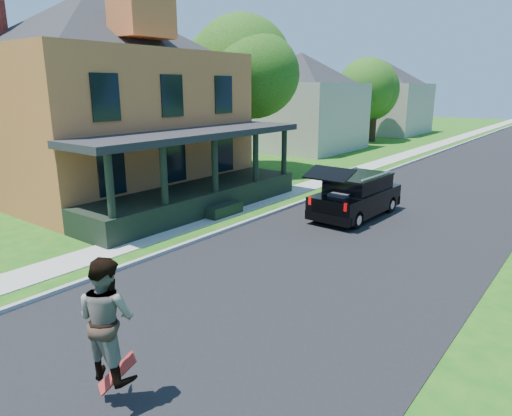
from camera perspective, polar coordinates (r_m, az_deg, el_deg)
The scene contains 13 objects.
ground at distance 9.89m, azimuth -3.82°, elevation -13.90°, with size 140.00×140.00×0.00m, color #145711.
street at distance 27.48m, azimuth 25.06°, elevation 3.59°, with size 8.00×120.00×0.02m, color black.
curb at distance 28.61m, azimuth 17.17°, elevation 4.74°, with size 0.15×120.00×0.12m, color #999894.
sidewalk at distance 29.18m, azimuth 14.33°, elevation 5.13°, with size 1.30×120.00×0.03m, color gray.
front_walk at distance 20.28m, azimuth -12.73°, elevation 1.02°, with size 6.50×1.20×0.03m, color gray.
main_house at distance 22.37m, azimuth -19.10°, elevation 14.60°, with size 15.56×15.56×10.10m.
neighbor_house_mid at distance 36.04m, azimuth 5.58°, elevation 14.02°, with size 12.78×12.78×8.30m.
neighbor_house_far at distance 50.29m, azimuth 15.69°, elevation 13.82°, with size 12.78×12.78×8.30m.
black_suv at distance 17.45m, azimuth 12.39°, elevation 1.51°, with size 1.89×4.59×2.11m.
skateboarder at distance 7.23m, azimuth -18.15°, elevation -12.96°, with size 1.02×0.84×1.90m.
skateboard at distance 7.81m, azimuth -16.97°, elevation -19.29°, with size 0.60×0.47×0.68m.
tree_left_mid at distance 25.99m, azimuth -1.25°, elevation 18.11°, with size 7.39×7.53×9.59m.
tree_left_far at distance 42.07m, azimuth 14.73°, elevation 15.04°, with size 6.05×6.12×8.01m.
Camera 1 is at (5.80, -6.43, 4.78)m, focal length 32.00 mm.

